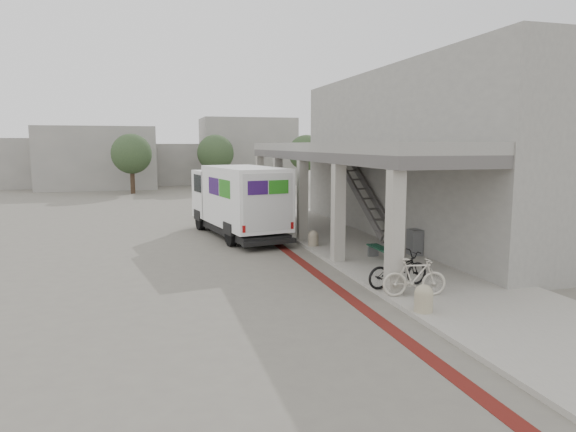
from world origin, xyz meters
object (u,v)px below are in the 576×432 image
object	(u,v)px
fedex_truck	(238,199)
bicycle_black	(398,269)
utility_cabinet	(415,242)
bicycle_cream	(415,277)
bench	(383,252)

from	to	relation	value
fedex_truck	bicycle_black	bearing A→B (deg)	-84.05
utility_cabinet	bicycle_cream	world-z (taller)	bicycle_cream
bench	bicycle_black	bearing A→B (deg)	-108.31
bicycle_black	utility_cabinet	bearing A→B (deg)	-43.30
fedex_truck	bench	size ratio (longest dim) A/B	4.09
fedex_truck	utility_cabinet	world-z (taller)	fedex_truck
fedex_truck	utility_cabinet	bearing A→B (deg)	-58.57
bench	bicycle_black	size ratio (longest dim) A/B	0.97
fedex_truck	bicycle_cream	bearing A→B (deg)	-85.38
bench	bicycle_black	distance (m)	3.12
bench	bicycle_cream	world-z (taller)	bicycle_cream
bicycle_black	bicycle_cream	bearing A→B (deg)	171.93
fedex_truck	utility_cabinet	xyz separation A→B (m)	(5.21, -5.88, -1.05)
bicycle_black	bicycle_cream	xyz separation A→B (m)	(0.00, -0.89, 0.01)
utility_cabinet	bicycle_cream	size ratio (longest dim) A/B	0.54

